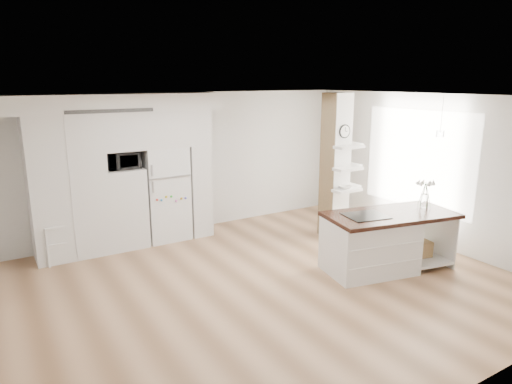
# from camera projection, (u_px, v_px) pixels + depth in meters

# --- Properties ---
(floor) EXTENTS (7.00, 6.00, 0.01)m
(floor) POSITION_uv_depth(u_px,v_px,m) (266.00, 284.00, 6.71)
(floor) COLOR tan
(floor) RESTS_ON ground
(room) EXTENTS (7.04, 6.04, 2.72)m
(room) POSITION_uv_depth(u_px,v_px,m) (267.00, 160.00, 6.27)
(room) COLOR white
(room) RESTS_ON ground
(cabinet_wall) EXTENTS (4.00, 0.71, 2.70)m
(cabinet_wall) POSITION_uv_depth(u_px,v_px,m) (112.00, 165.00, 7.83)
(cabinet_wall) COLOR silver
(cabinet_wall) RESTS_ON floor
(refrigerator) EXTENTS (0.78, 0.69, 1.75)m
(refrigerator) POSITION_uv_depth(u_px,v_px,m) (165.00, 193.00, 8.46)
(refrigerator) COLOR white
(refrigerator) RESTS_ON floor
(column) EXTENTS (0.69, 0.90, 2.70)m
(column) POSITION_uv_depth(u_px,v_px,m) (341.00, 166.00, 8.53)
(column) COLOR silver
(column) RESTS_ON floor
(window) EXTENTS (0.00, 2.40, 2.40)m
(window) POSITION_uv_depth(u_px,v_px,m) (417.00, 160.00, 8.37)
(window) COLOR white
(window) RESTS_ON room
(pendant_light) EXTENTS (0.12, 0.12, 0.10)m
(pendant_light) POSITION_uv_depth(u_px,v_px,m) (353.00, 132.00, 7.19)
(pendant_light) COLOR white
(pendant_light) RESTS_ON room
(kitchen_island) EXTENTS (2.18, 1.34, 1.48)m
(kitchen_island) POSITION_uv_depth(u_px,v_px,m) (376.00, 241.00, 7.10)
(kitchen_island) COLOR silver
(kitchen_island) RESTS_ON floor
(bookshelf) EXTENTS (0.59, 0.40, 0.65)m
(bookshelf) POSITION_uv_depth(u_px,v_px,m) (63.00, 244.00, 7.51)
(bookshelf) COLOR silver
(bookshelf) RESTS_ON floor
(floor_plant_a) EXTENTS (0.33, 0.28, 0.53)m
(floor_plant_a) POSITION_uv_depth(u_px,v_px,m) (412.00, 237.00, 7.91)
(floor_plant_a) COLOR #2E6A2A
(floor_plant_a) RESTS_ON floor
(floor_plant_b) EXTENTS (0.29, 0.29, 0.43)m
(floor_plant_b) POSITION_uv_depth(u_px,v_px,m) (331.00, 208.00, 9.90)
(floor_plant_b) COLOR #2E6A2A
(floor_plant_b) RESTS_ON floor
(microwave) EXTENTS (0.54, 0.37, 0.30)m
(microwave) POSITION_uv_depth(u_px,v_px,m) (123.00, 160.00, 7.87)
(microwave) COLOR #2D2D2D
(microwave) RESTS_ON cabinet_wall
(shelf_plant) EXTENTS (0.27, 0.23, 0.30)m
(shelf_plant) POSITION_uv_depth(u_px,v_px,m) (345.00, 155.00, 8.76)
(shelf_plant) COLOR #2E6A2A
(shelf_plant) RESTS_ON column
(decor_bowl) EXTENTS (0.22, 0.22, 0.05)m
(decor_bowl) POSITION_uv_depth(u_px,v_px,m) (345.00, 187.00, 8.39)
(decor_bowl) COLOR white
(decor_bowl) RESTS_ON column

